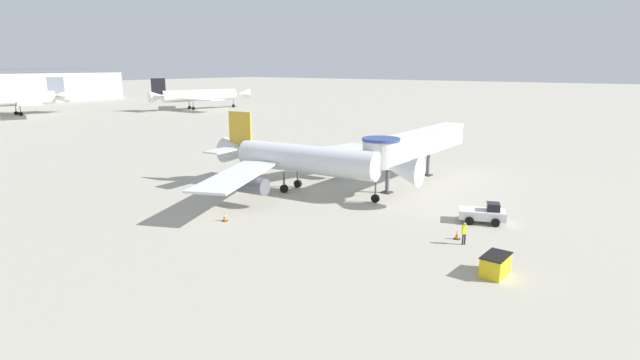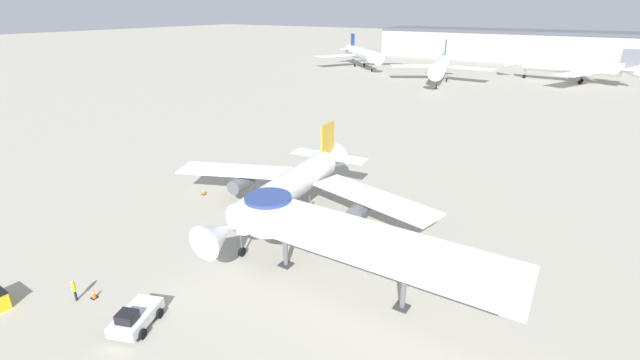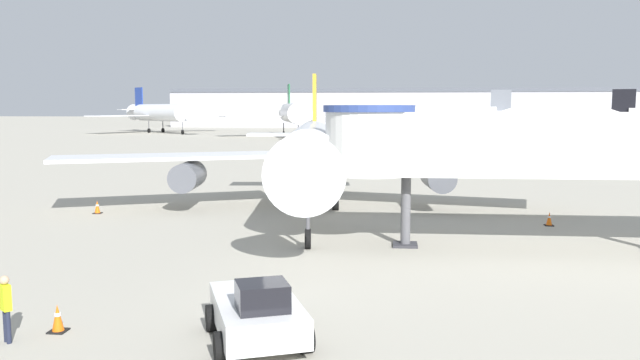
{
  "view_description": "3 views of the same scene",
  "coord_description": "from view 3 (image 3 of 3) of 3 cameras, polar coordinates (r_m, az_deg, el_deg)",
  "views": [
    {
      "loc": [
        -43.18,
        -32.74,
        13.95
      ],
      "look_at": [
        -3.75,
        -3.61,
        2.63
      ],
      "focal_mm": 28.0,
      "sensor_mm": 36.0,
      "label": 1
    },
    {
      "loc": [
        25.12,
        -32.46,
        21.6
      ],
      "look_at": [
        2.33,
        2.68,
        4.55
      ],
      "focal_mm": 24.0,
      "sensor_mm": 36.0,
      "label": 2
    },
    {
      "loc": [
        3.84,
        -34.76,
        6.26
      ],
      "look_at": [
        0.16,
        -0.32,
        2.24
      ],
      "focal_mm": 35.0,
      "sensor_mm": 36.0,
      "label": 3
    }
  ],
  "objects": [
    {
      "name": "traffic_cone_apron_front",
      "position": [
        19.36,
        -22.86,
        -11.6
      ],
      "size": [
        0.48,
        0.48,
        0.79
      ],
      "color": "black",
      "rests_on": "ground_plane"
    },
    {
      "name": "main_airplane",
      "position": [
        36.57,
        -0.72,
        2.54
      ],
      "size": [
        32.11,
        25.16,
        8.6
      ],
      "rotation": [
        0.0,
        0.0,
        0.1
      ],
      "color": "silver",
      "rests_on": "ground_plane"
    },
    {
      "name": "ground_plane",
      "position": [
        35.53,
        -0.2,
        -3.53
      ],
      "size": [
        800.0,
        800.0,
        0.0
      ],
      "primitive_type": "plane",
      "color": "#A8A393"
    },
    {
      "name": "jet_bridge",
      "position": [
        29.18,
        20.67,
        3.11
      ],
      "size": [
        23.34,
        4.1,
        6.38
      ],
      "rotation": [
        0.0,
        0.0,
        0.02
      ],
      "color": "silver",
      "rests_on": "ground_plane"
    },
    {
      "name": "traffic_cone_starboard_wing",
      "position": [
        35.46,
        20.22,
        -3.37
      ],
      "size": [
        0.45,
        0.45,
        0.75
      ],
      "color": "black",
      "rests_on": "ground_plane"
    },
    {
      "name": "terminal_building",
      "position": [
        209.78,
        6.98,
        6.55
      ],
      "size": [
        146.59,
        24.57,
        12.36
      ],
      "color": "#A8A8B2",
      "rests_on": "ground_plane"
    },
    {
      "name": "pushback_tug_white",
      "position": [
        17.09,
        -5.75,
        -11.98
      ],
      "size": [
        3.44,
        4.51,
        1.87
      ],
      "rotation": [
        0.0,
        0.0,
        0.37
      ],
      "color": "silver",
      "rests_on": "ground_plane"
    },
    {
      "name": "ground_crew_marshaller",
      "position": [
        18.88,
        -26.79,
        -10.09
      ],
      "size": [
        0.4,
        0.38,
        1.84
      ],
      "rotation": [
        0.0,
        0.0,
        2.47
      ],
      "color": "#1E2338",
      "rests_on": "ground_plane"
    },
    {
      "name": "traffic_cone_port_wing",
      "position": [
        39.4,
        -19.69,
        -2.36
      ],
      "size": [
        0.48,
        0.48,
        0.78
      ],
      "color": "black",
      "rests_on": "ground_plane"
    },
    {
      "name": "background_jet_green_tail",
      "position": [
        134.95,
        -2.47,
        6.12
      ],
      "size": [
        30.9,
        32.68,
        11.69
      ],
      "rotation": [
        0.0,
        0.0,
        0.24
      ],
      "color": "white",
      "rests_on": "ground_plane"
    },
    {
      "name": "background_jet_blue_tail",
      "position": [
        161.36,
        -14.48,
        5.98
      ],
      "size": [
        29.0,
        28.98,
        11.57
      ],
      "rotation": [
        0.0,
        0.0,
        0.8
      ],
      "color": "silver",
      "rests_on": "ground_plane"
    },
    {
      "name": "background_jet_gray_tail",
      "position": [
        155.81,
        11.24,
        5.89
      ],
      "size": [
        36.45,
        35.7,
        10.53
      ],
      "rotation": [
        0.0,
        0.0,
        -1.65
      ],
      "color": "white",
      "rests_on": "ground_plane"
    }
  ]
}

